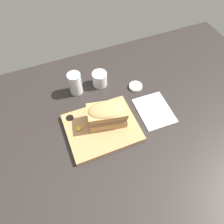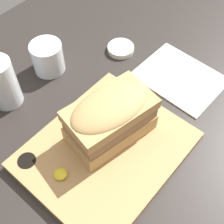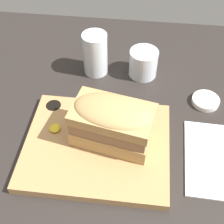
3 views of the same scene
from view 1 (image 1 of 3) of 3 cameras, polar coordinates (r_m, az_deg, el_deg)
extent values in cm
cube|color=#282321|center=(99.92, 1.30, -3.34)|extent=(172.54, 103.51, 2.00)
cube|color=tan|center=(97.11, -2.76, -3.87)|extent=(30.83, 25.44, 1.98)
cylinder|color=black|center=(100.55, -10.95, -1.66)|extent=(3.56, 3.56, 0.99)
cube|color=tan|center=(95.86, -1.30, -1.78)|extent=(17.97, 12.45, 3.76)
cube|color=#936B4C|center=(93.13, -1.34, -0.67)|extent=(17.25, 11.96, 2.82)
cube|color=tan|center=(91.06, -1.37, 0.24)|extent=(17.97, 12.45, 2.26)
ellipsoid|color=tan|center=(90.29, -1.38, 0.59)|extent=(17.61, 12.21, 3.38)
ellipsoid|color=gold|center=(95.94, -8.68, -4.23)|extent=(2.54, 2.54, 1.02)
cylinder|color=silver|center=(107.71, -9.60, 7.38)|extent=(6.40, 6.40, 11.52)
cylinder|color=silver|center=(109.88, -9.38, 6.33)|extent=(5.63, 5.63, 5.19)
cylinder|color=silver|center=(111.36, -3.23, 8.63)|extent=(7.45, 7.45, 7.32)
cylinder|color=black|center=(111.92, -3.21, 8.35)|extent=(6.70, 6.70, 5.35)
cube|color=white|center=(104.68, 11.05, 0.29)|extent=(15.47, 19.49, 0.40)
cylinder|color=white|center=(112.41, 6.18, 6.66)|extent=(6.69, 6.69, 1.32)
camera|label=2|loc=(0.41, -25.09, 3.02)|focal=50.00mm
camera|label=3|loc=(0.37, 27.96, -3.24)|focal=50.00mm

